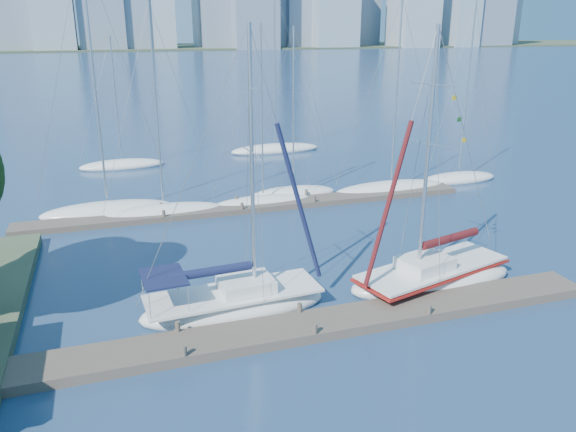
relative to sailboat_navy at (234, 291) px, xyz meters
name	(u,v)px	position (x,y,z in m)	size (l,w,h in m)	color
ground	(307,331)	(2.42, -2.46, -0.98)	(700.00, 700.00, 0.00)	navy
near_dock	(307,327)	(2.42, -2.46, -0.78)	(26.00, 2.00, 0.40)	#50463B
far_dock	(254,207)	(4.42, 13.54, -0.80)	(30.00, 1.80, 0.36)	#50463B
far_shore	(112,48)	(2.42, 317.54, -0.98)	(800.00, 100.00, 1.50)	#38472D
sailboat_navy	(234,291)	(0.00, 0.00, 0.00)	(8.14, 3.15, 12.33)	white
sailboat_maroon	(433,266)	(9.47, -0.27, -0.03)	(8.73, 4.81, 12.29)	white
bg_boat_0	(108,210)	(-4.86, 15.36, -0.66)	(8.51, 2.75, 16.64)	white
bg_boat_1	(164,211)	(-1.44, 14.13, -0.72)	(8.05, 4.41, 13.27)	white
bg_boat_2	(263,202)	(5.25, 14.24, -0.75)	(7.16, 2.34, 12.12)	white
bg_boat_3	(293,193)	(7.83, 15.48, -0.72)	(6.66, 4.44, 11.98)	white
bg_boat_4	(391,188)	(15.13, 14.52, -0.71)	(8.84, 2.34, 13.82)	white
bg_boat_5	(459,178)	(21.58, 15.47, -0.71)	(6.76, 3.08, 13.78)	white
bg_boat_6	(122,165)	(-3.48, 28.29, -0.73)	(7.44, 4.34, 11.23)	white
bg_boat_7	(275,149)	(10.98, 30.41, -0.69)	(9.04, 3.58, 15.51)	white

